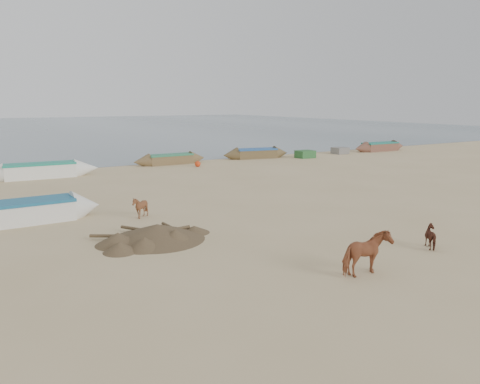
% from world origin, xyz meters
% --- Properties ---
extents(ground, '(140.00, 140.00, 0.00)m').
position_xyz_m(ground, '(0.00, 0.00, 0.00)').
color(ground, tan).
rests_on(ground, ground).
extents(sea, '(160.00, 160.00, 0.00)m').
position_xyz_m(sea, '(0.00, 82.00, 0.01)').
color(sea, slate).
rests_on(sea, ground).
extents(cow_adult, '(1.53, 0.73, 1.28)m').
position_xyz_m(cow_adult, '(-0.65, -4.08, 0.64)').
color(cow_adult, '#975231').
rests_on(cow_adult, ground).
extents(calf_front, '(0.90, 0.81, 0.94)m').
position_xyz_m(calf_front, '(-3.95, 5.61, 0.47)').
color(calf_front, brown).
rests_on(calf_front, ground).
extents(calf_right, '(0.77, 0.86, 0.78)m').
position_xyz_m(calf_right, '(3.15, -3.42, 0.39)').
color(calf_right, '#502619').
rests_on(calf_right, ground).
extents(near_canoe, '(5.46, 1.62, 0.92)m').
position_xyz_m(near_canoe, '(-7.94, 7.26, 0.46)').
color(near_canoe, silver).
rests_on(near_canoe, ground).
extents(debris_pile, '(4.13, 4.13, 0.56)m').
position_xyz_m(debris_pile, '(-4.46, 2.30, 0.28)').
color(debris_pile, brown).
rests_on(debris_pile, ground).
extents(waterline_canoes, '(52.66, 3.86, 0.98)m').
position_xyz_m(waterline_canoes, '(0.77, 20.18, 0.43)').
color(waterline_canoes, silver).
rests_on(waterline_canoes, ground).
extents(beach_clutter, '(42.57, 3.89, 0.64)m').
position_xyz_m(beach_clutter, '(4.57, 19.53, 0.30)').
color(beach_clutter, '#2F6838').
rests_on(beach_clutter, ground).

